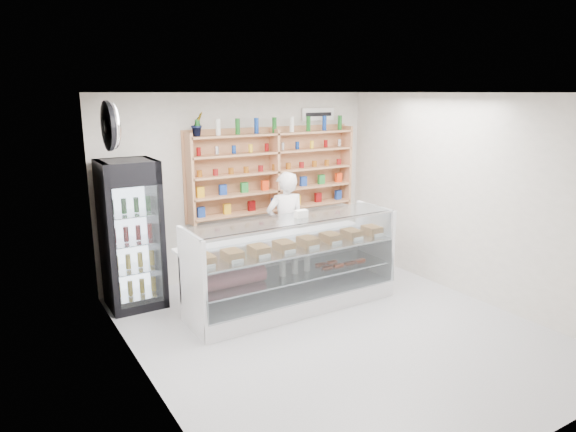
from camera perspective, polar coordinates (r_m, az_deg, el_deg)
room at (r=5.90m, az=5.68°, el=-0.23°), size 5.00×5.00×5.00m
display_counter at (r=6.87m, az=0.47°, el=-7.37°), size 2.84×0.85×1.24m
shop_worker at (r=7.73m, az=-0.28°, el=-1.17°), size 0.66×0.49×1.67m
drinks_cooler at (r=7.04m, az=-17.01°, el=-1.97°), size 0.71×0.69×1.97m
wall_shelving at (r=8.06m, az=-1.49°, el=4.97°), size 2.84×0.28×1.33m
potted_plant at (r=7.43m, az=-10.03°, el=10.03°), size 0.23×0.21×0.34m
security_mirror at (r=5.92m, az=-18.92°, el=9.45°), size 0.15×0.50×0.50m
wall_sign at (r=8.56m, az=3.36°, el=11.22°), size 0.62×0.03×0.20m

